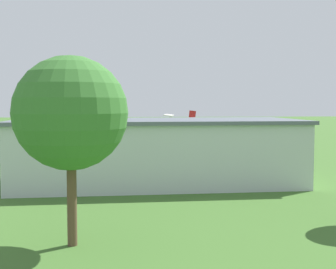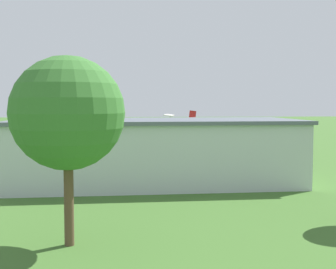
{
  "view_description": "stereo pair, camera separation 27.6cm",
  "coord_description": "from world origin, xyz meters",
  "px_view_note": "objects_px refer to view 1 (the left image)",
  "views": [
    {
      "loc": [
        4.79,
        75.3,
        7.84
      ],
      "look_at": [
        -2.71,
        9.42,
        3.37
      ],
      "focal_mm": 48.27,
      "sensor_mm": 36.0,
      "label": 1
    },
    {
      "loc": [
        4.51,
        75.33,
        7.84
      ],
      "look_at": [
        -2.71,
        9.42,
        3.37
      ],
      "focal_mm": 48.27,
      "sensor_mm": 36.0,
      "label": 2
    }
  ],
  "objects_px": {
    "person_near_hangar_door": "(247,153)",
    "person_by_parked_cars": "(179,155)",
    "hangar": "(157,151)",
    "person_walking_on_apron": "(142,153)",
    "person_crossing_taxiway": "(206,154)",
    "car_yellow": "(43,160)",
    "tree_by_windsock": "(71,114)",
    "car_white": "(239,157)",
    "windsock": "(72,114)",
    "biplane": "(175,122)",
    "person_watching_takeoff": "(158,154)"
  },
  "relations": [
    {
      "from": "person_near_hangar_door",
      "to": "person_by_parked_cars",
      "type": "height_order",
      "value": "person_by_parked_cars"
    },
    {
      "from": "hangar",
      "to": "person_near_hangar_door",
      "type": "distance_m",
      "value": 23.84
    },
    {
      "from": "person_walking_on_apron",
      "to": "person_crossing_taxiway",
      "type": "bearing_deg",
      "value": 168.67
    },
    {
      "from": "car_yellow",
      "to": "person_walking_on_apron",
      "type": "xyz_separation_m",
      "value": [
        -12.72,
        -5.31,
        0.09
      ]
    },
    {
      "from": "person_crossing_taxiway",
      "to": "tree_by_windsock",
      "type": "distance_m",
      "value": 39.87
    },
    {
      "from": "car_white",
      "to": "person_crossing_taxiway",
      "type": "relative_size",
      "value": 2.46
    },
    {
      "from": "person_near_hangar_door",
      "to": "person_walking_on_apron",
      "type": "relative_size",
      "value": 0.92
    },
    {
      "from": "person_by_parked_cars",
      "to": "car_yellow",
      "type": "bearing_deg",
      "value": 10.88
    },
    {
      "from": "car_white",
      "to": "person_near_hangar_door",
      "type": "bearing_deg",
      "value": -117.58
    },
    {
      "from": "car_yellow",
      "to": "windsock",
      "type": "distance_m",
      "value": 30.17
    },
    {
      "from": "person_near_hangar_door",
      "to": "person_crossing_taxiway",
      "type": "relative_size",
      "value": 0.92
    },
    {
      "from": "biplane",
      "to": "windsock",
      "type": "relative_size",
      "value": 1.12
    },
    {
      "from": "biplane",
      "to": "tree_by_windsock",
      "type": "xyz_separation_m",
      "value": [
        12.1,
        49.25,
        2.48
      ]
    },
    {
      "from": "person_near_hangar_door",
      "to": "person_by_parked_cars",
      "type": "relative_size",
      "value": 1.0
    },
    {
      "from": "biplane",
      "to": "person_near_hangar_door",
      "type": "xyz_separation_m",
      "value": [
        -9.13,
        11.3,
        -4.04
      ]
    },
    {
      "from": "windsock",
      "to": "person_walking_on_apron",
      "type": "bearing_deg",
      "value": 116.08
    },
    {
      "from": "hangar",
      "to": "person_walking_on_apron",
      "type": "xyz_separation_m",
      "value": [
        0.49,
        -18.84,
        -2.29
      ]
    },
    {
      "from": "tree_by_windsock",
      "to": "car_white",
      "type": "bearing_deg",
      "value": -119.47
    },
    {
      "from": "car_yellow",
      "to": "person_watching_takeoff",
      "type": "xyz_separation_m",
      "value": [
        -15.0,
        -4.84,
        0.0
      ]
    },
    {
      "from": "person_watching_takeoff",
      "to": "person_by_parked_cars",
      "type": "distance_m",
      "value": 3.13
    },
    {
      "from": "person_watching_takeoff",
      "to": "person_crossing_taxiway",
      "type": "relative_size",
      "value": 0.91
    },
    {
      "from": "car_yellow",
      "to": "biplane",
      "type": "bearing_deg",
      "value": -139.11
    },
    {
      "from": "hangar",
      "to": "car_white",
      "type": "xyz_separation_m",
      "value": [
        -12.02,
        -13.31,
        -2.29
      ]
    },
    {
      "from": "car_white",
      "to": "tree_by_windsock",
      "type": "bearing_deg",
      "value": 60.53
    },
    {
      "from": "person_watching_takeoff",
      "to": "person_crossing_taxiway",
      "type": "distance_m",
      "value": 6.69
    },
    {
      "from": "hangar",
      "to": "tree_by_windsock",
      "type": "xyz_separation_m",
      "value": [
        6.45,
        19.39,
        4.15
      ]
    },
    {
      "from": "person_watching_takeoff",
      "to": "person_walking_on_apron",
      "type": "xyz_separation_m",
      "value": [
        2.28,
        -0.47,
        0.09
      ]
    },
    {
      "from": "person_by_parked_cars",
      "to": "person_watching_takeoff",
      "type": "bearing_deg",
      "value": -26.93
    },
    {
      "from": "person_near_hangar_door",
      "to": "tree_by_windsock",
      "type": "xyz_separation_m",
      "value": [
        21.22,
        37.95,
        6.52
      ]
    },
    {
      "from": "hangar",
      "to": "windsock",
      "type": "relative_size",
      "value": 4.17
    },
    {
      "from": "person_by_parked_cars",
      "to": "person_crossing_taxiway",
      "type": "distance_m",
      "value": 3.78
    },
    {
      "from": "car_white",
      "to": "windsock",
      "type": "height_order",
      "value": "windsock"
    },
    {
      "from": "person_crossing_taxiway",
      "to": "windsock",
      "type": "bearing_deg",
      "value": -51.55
    },
    {
      "from": "hangar",
      "to": "person_watching_takeoff",
      "type": "bearing_deg",
      "value": -95.57
    },
    {
      "from": "car_yellow",
      "to": "person_walking_on_apron",
      "type": "relative_size",
      "value": 2.62
    },
    {
      "from": "hangar",
      "to": "person_crossing_taxiway",
      "type": "xyz_separation_m",
      "value": [
        -8.35,
        -17.07,
        -2.29
      ]
    },
    {
      "from": "person_near_hangar_door",
      "to": "car_white",
      "type": "bearing_deg",
      "value": 62.42
    },
    {
      "from": "tree_by_windsock",
      "to": "person_near_hangar_door",
      "type": "bearing_deg",
      "value": -119.22
    },
    {
      "from": "car_white",
      "to": "person_walking_on_apron",
      "type": "height_order",
      "value": "person_walking_on_apron"
    },
    {
      "from": "person_near_hangar_door",
      "to": "hangar",
      "type": "bearing_deg",
      "value": 51.49
    },
    {
      "from": "person_watching_takeoff",
      "to": "hangar",
      "type": "bearing_deg",
      "value": 84.43
    },
    {
      "from": "car_white",
      "to": "person_by_parked_cars",
      "type": "relative_size",
      "value": 2.66
    },
    {
      "from": "biplane",
      "to": "tree_by_windsock",
      "type": "distance_m",
      "value": 50.77
    },
    {
      "from": "person_walking_on_apron",
      "to": "person_watching_takeoff",
      "type": "bearing_deg",
      "value": 168.33
    },
    {
      "from": "person_near_hangar_door",
      "to": "person_watching_takeoff",
      "type": "bearing_deg",
      "value": 0.83
    },
    {
      "from": "person_by_parked_cars",
      "to": "windsock",
      "type": "height_order",
      "value": "windsock"
    },
    {
      "from": "person_by_parked_cars",
      "to": "windsock",
      "type": "relative_size",
      "value": 0.25
    },
    {
      "from": "person_crossing_taxiway",
      "to": "hangar",
      "type": "bearing_deg",
      "value": 63.92
    },
    {
      "from": "person_near_hangar_door",
      "to": "tree_by_windsock",
      "type": "relative_size",
      "value": 0.16
    },
    {
      "from": "biplane",
      "to": "car_yellow",
      "type": "relative_size",
      "value": 1.61
    }
  ]
}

